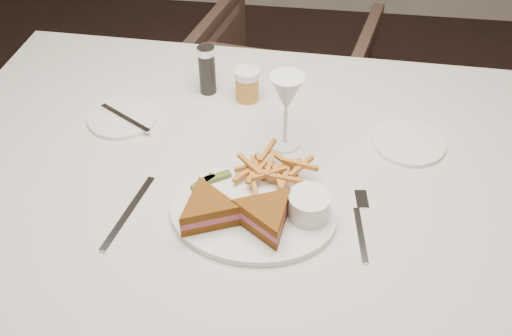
% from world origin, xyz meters
% --- Properties ---
extents(table, '(1.47, 1.00, 0.75)m').
position_xyz_m(table, '(0.09, 0.25, 0.38)').
color(table, silver).
rests_on(table, ground).
extents(chair_far, '(0.72, 0.69, 0.63)m').
position_xyz_m(chair_far, '(0.05, 1.24, 0.32)').
color(chair_far, '#4A352E').
rests_on(chair_far, ground).
extents(table_setting, '(0.81, 0.61, 0.18)m').
position_xyz_m(table_setting, '(0.09, 0.21, 0.79)').
color(table_setting, white).
rests_on(table_setting, table).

